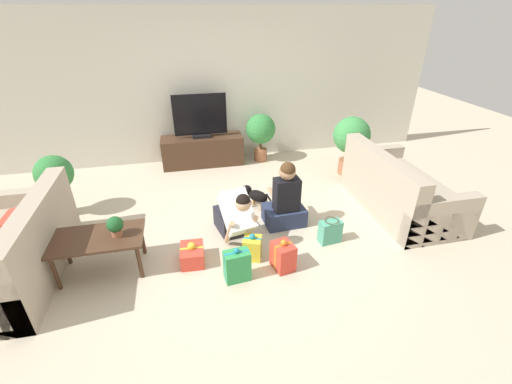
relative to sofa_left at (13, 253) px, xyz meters
The scene contains 19 objects.
ground_plane 2.40m from the sofa_left, ahead, with size 16.00×16.00×0.00m, color beige.
wall_back 3.85m from the sofa_left, 50.37° to the left, with size 8.40×0.06×2.60m.
sofa_left is the anchor object (origin of this frame).
sofa_right 4.76m from the sofa_left, ahead, with size 0.95×1.79×0.86m.
coffee_table 0.89m from the sofa_left, ahead, with size 0.94×0.54×0.44m.
tv_console 3.37m from the sofa_left, 49.50° to the left, with size 1.44×0.46×0.52m.
tv 3.42m from the sofa_left, 49.50° to the left, with size 0.92×0.20×0.76m.
potted_plant_back_right 4.13m from the sofa_left, 37.64° to the left, with size 0.54×0.54×0.88m.
potted_plant_corner_right 4.89m from the sofa_left, 19.46° to the left, with size 0.61×0.61×1.00m.
potted_plant_corner_left 1.28m from the sofa_left, 83.29° to the left, with size 0.48×0.48×0.87m.
person_kneeling 2.39m from the sofa_left, ahead, with size 0.47×0.82×0.77m.
person_sitting 3.10m from the sofa_left, ahead, with size 0.54×0.49×0.91m.
dog 2.92m from the sofa_left, 17.14° to the left, with size 0.37×0.39×0.30m.
gift_box_a 2.54m from the sofa_left, ahead, with size 0.26×0.25×0.33m.
gift_box_b 1.86m from the sofa_left, ahead, with size 0.27×0.35×0.26m.
gift_box_c 2.36m from the sofa_left, 13.87° to the right, with size 0.28×0.19×0.40m.
gift_box_d 2.86m from the sofa_left, ahead, with size 0.26×0.29×0.37m.
gift_bag_a 3.52m from the sofa_left, ahead, with size 0.28×0.19×0.32m.
tabletop_plant 1.13m from the sofa_left, ahead, with size 0.17×0.17×0.22m.
Camera 1 is at (-0.49, -3.56, 2.58)m, focal length 24.00 mm.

